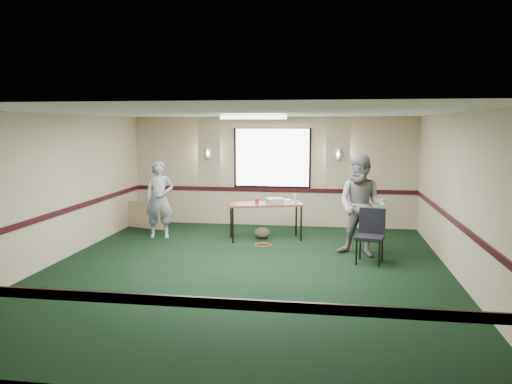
# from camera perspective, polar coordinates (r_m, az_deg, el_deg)

# --- Properties ---
(ground) EXTENTS (8.00, 8.00, 0.00)m
(ground) POSITION_cam_1_polar(r_m,az_deg,el_deg) (8.69, -1.29, -9.01)
(ground) COLOR black
(ground) RESTS_ON ground
(room_shell) EXTENTS (8.00, 8.02, 8.00)m
(room_shell) POSITION_cam_1_polar(r_m,az_deg,el_deg) (10.46, 0.67, 2.66)
(room_shell) COLOR tan
(room_shell) RESTS_ON ground
(folding_table) EXTENTS (1.72, 1.06, 0.80)m
(folding_table) POSITION_cam_1_polar(r_m,az_deg,el_deg) (10.87, 1.10, -1.59)
(folding_table) COLOR #5A2F19
(folding_table) RESTS_ON ground
(projector) EXTENTS (0.42, 0.39, 0.11)m
(projector) POSITION_cam_1_polar(r_m,az_deg,el_deg) (10.85, 2.12, -1.00)
(projector) COLOR #9998A0
(projector) RESTS_ON folding_table
(game_console) EXTENTS (0.20, 0.16, 0.05)m
(game_console) POSITION_cam_1_polar(r_m,az_deg,el_deg) (11.12, 3.52, -0.96)
(game_console) COLOR silver
(game_console) RESTS_ON folding_table
(red_cup) EXTENTS (0.08, 0.08, 0.12)m
(red_cup) POSITION_cam_1_polar(r_m,az_deg,el_deg) (10.81, 0.12, -1.01)
(red_cup) COLOR #B20B1B
(red_cup) RESTS_ON folding_table
(water_bottle) EXTENTS (0.06, 0.06, 0.19)m
(water_bottle) POSITION_cam_1_polar(r_m,az_deg,el_deg) (10.95, 4.51, -0.74)
(water_bottle) COLOR #7EACCE
(water_bottle) RESTS_ON folding_table
(duffel_bag) EXTENTS (0.37, 0.29, 0.25)m
(duffel_bag) POSITION_cam_1_polar(r_m,az_deg,el_deg) (11.05, 0.70, -4.72)
(duffel_bag) COLOR #433C26
(duffel_bag) RESTS_ON ground
(cable_coil) EXTENTS (0.45, 0.45, 0.02)m
(cable_coil) POSITION_cam_1_polar(r_m,az_deg,el_deg) (10.48, 0.83, -6.04)
(cable_coil) COLOR #C44B18
(cable_coil) RESTS_ON ground
(folded_table) EXTENTS (1.25, 0.51, 0.64)m
(folded_table) POSITION_cam_1_polar(r_m,az_deg,el_deg) (12.43, -12.45, -2.60)
(folded_table) COLOR tan
(folded_table) RESTS_ON ground
(conference_chair) EXTENTS (0.57, 0.59, 0.98)m
(conference_chair) POSITION_cam_1_polar(r_m,az_deg,el_deg) (9.35, 12.99, -4.38)
(conference_chair) COLOR black
(conference_chair) RESTS_ON ground
(person_left) EXTENTS (0.71, 0.55, 1.72)m
(person_left) POSITION_cam_1_polar(r_m,az_deg,el_deg) (11.26, -10.99, -0.82)
(person_left) COLOR #3B5282
(person_left) RESTS_ON ground
(person_right) EXTENTS (1.14, 1.02, 1.94)m
(person_right) POSITION_cam_1_polar(r_m,az_deg,el_deg) (9.68, 11.94, -1.55)
(person_right) COLOR #6C7FA8
(person_right) RESTS_ON ground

